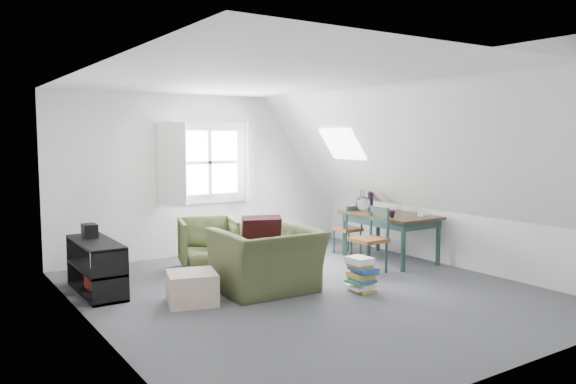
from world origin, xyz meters
TOP-DOWN VIEW (x-y plane):
  - floor at (0.00, 0.00)m, footprint 5.50×5.50m
  - ceiling at (0.00, 0.00)m, footprint 5.50×5.50m
  - wall_back at (0.00, 2.75)m, footprint 5.00×0.00m
  - wall_front at (0.00, -2.75)m, footprint 5.00×0.00m
  - wall_left at (-2.50, 0.00)m, footprint 0.00×5.50m
  - wall_right at (2.50, 0.00)m, footprint 0.00×5.50m
  - slope_left at (-1.55, 0.00)m, footprint 3.19×5.50m
  - slope_right at (1.55, 0.00)m, footprint 3.19×5.50m
  - dormer_window at (0.00, 2.68)m, footprint 1.71×0.35m
  - skylight at (1.55, 1.30)m, footprint 0.35×0.75m
  - armchair_near at (-0.42, 0.27)m, footprint 1.20×1.06m
  - armchair_far at (-0.51, 1.70)m, footprint 0.97×0.99m
  - throw_pillow at (-0.42, 0.42)m, footprint 0.54×0.43m
  - ottoman at (-1.37, 0.32)m, footprint 0.65×0.65m
  - dining_table at (2.00, 0.71)m, footprint 0.85×1.42m
  - demijohn at (1.85, 1.16)m, footprint 0.23×0.23m
  - vase_twigs at (2.10, 1.26)m, footprint 0.09×0.10m
  - cup at (1.75, 0.41)m, footprint 0.11×0.11m
  - paper_box at (2.20, 0.26)m, footprint 0.16×0.13m
  - dining_chair_far at (1.77, 1.39)m, footprint 0.37×0.37m
  - dining_chair_near at (1.28, 0.33)m, footprint 0.42×0.42m
  - media_shelf at (-2.15, 1.32)m, footprint 0.41×1.22m
  - electronics_box at (-2.15, 1.61)m, footprint 0.17×0.23m
  - magazine_stack at (0.52, -0.36)m, footprint 0.31×0.37m

SIDE VIEW (x-z plane):
  - floor at x=0.00m, z-range 0.00..0.00m
  - armchair_near at x=-0.42m, z-range -0.38..0.38m
  - armchair_far at x=-0.51m, z-range -0.36..0.36m
  - ottoman at x=-1.37m, z-range 0.00..0.35m
  - magazine_stack at x=0.52m, z-range 0.00..0.42m
  - media_shelf at x=-2.15m, z-range -0.03..0.60m
  - dining_chair_far at x=1.77m, z-range 0.02..0.81m
  - dining_chair_near at x=1.28m, z-range 0.02..0.91m
  - dining_table at x=2.00m, z-range 0.26..0.97m
  - throw_pillow at x=-0.42m, z-range 0.42..0.91m
  - electronics_box at x=-2.15m, z-range 0.61..0.79m
  - cup at x=1.75m, z-range 0.66..0.76m
  - paper_box at x=2.20m, z-range 0.71..0.75m
  - demijohn at x=1.85m, z-range 0.68..1.01m
  - vase_twigs at x=2.10m, z-range 0.52..1.20m
  - wall_back at x=0.00m, z-range -1.25..3.75m
  - wall_front at x=0.00m, z-range -1.25..3.75m
  - wall_left at x=-2.50m, z-range -1.50..4.00m
  - wall_right at x=2.50m, z-range -1.50..4.00m
  - dormer_window at x=0.00m, z-range 0.80..2.10m
  - skylight at x=1.55m, z-range 1.51..1.98m
  - slope_left at x=-1.55m, z-range -0.47..4.02m
  - slope_right at x=1.55m, z-range -0.47..4.02m
  - ceiling at x=0.00m, z-range 2.50..2.50m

